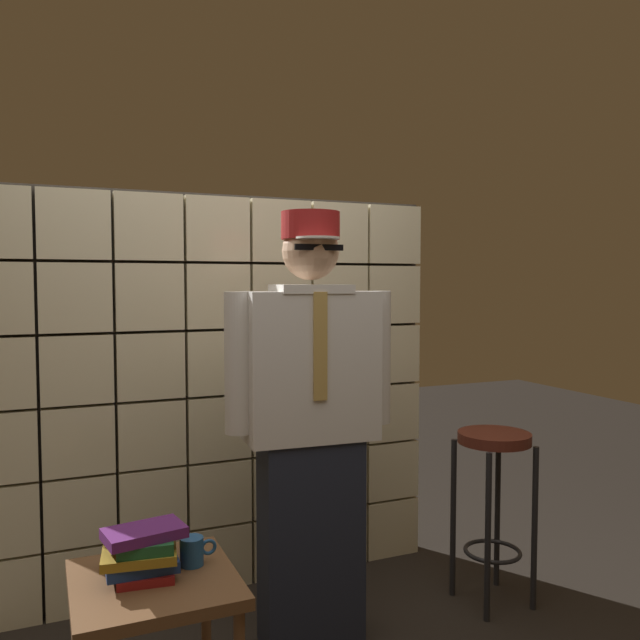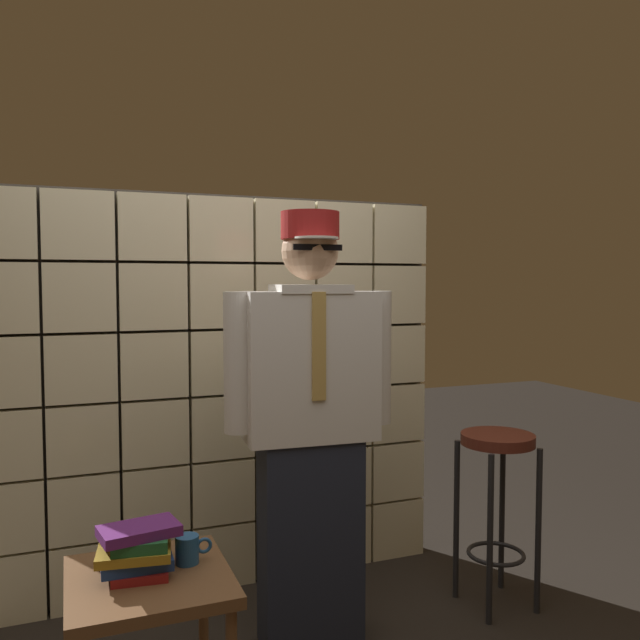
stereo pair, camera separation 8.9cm
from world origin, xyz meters
name	(u,v)px [view 2 (the right image)]	position (x,y,z in m)	size (l,w,h in m)	color
glass_block_wall	(221,394)	(0.00, 1.16, 0.97)	(2.30, 0.10, 1.97)	beige
standing_person	(310,422)	(0.23, 0.51, 0.94)	(0.72, 0.32, 1.81)	#1E2333
bar_stool	(497,478)	(1.15, 0.48, 0.61)	(0.34, 0.34, 0.82)	#592319
side_table	(149,598)	(-0.48, 0.14, 0.49)	(0.52, 0.52, 0.57)	brown
book_stack	(138,550)	(-0.51, 0.15, 0.65)	(0.28, 0.22, 0.17)	maroon
coffee_mug	(188,549)	(-0.34, 0.19, 0.61)	(0.13, 0.08, 0.09)	navy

